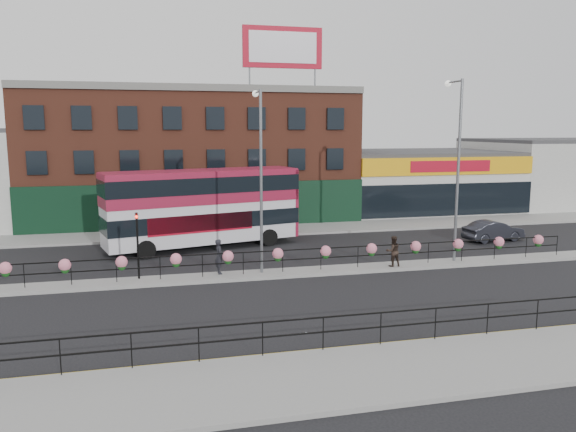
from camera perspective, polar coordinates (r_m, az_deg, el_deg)
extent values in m
plane|color=black|center=(28.60, 1.42, -5.86)|extent=(120.00, 120.00, 0.00)
cube|color=gray|center=(17.89, 11.80, -15.05)|extent=(60.00, 4.00, 0.15)
cube|color=gray|center=(40.03, -3.04, -1.50)|extent=(60.00, 4.00, 0.15)
cube|color=gray|center=(28.58, 1.42, -5.71)|extent=(60.00, 1.60, 0.15)
cube|color=gold|center=(19.85, 8.89, -12.72)|extent=(60.00, 0.10, 0.01)
cube|color=gold|center=(19.69, 9.09, -12.90)|extent=(60.00, 0.10, 0.01)
cube|color=brown|center=(46.87, -9.74, 5.97)|extent=(25.00, 12.00, 10.00)
cube|color=#3F3F42|center=(46.91, -9.91, 12.26)|extent=(25.00, 12.00, 0.30)
cube|color=black|center=(41.13, -9.04, 0.98)|extent=(25.00, 0.25, 3.40)
cube|color=silver|center=(52.37, 12.76, 3.43)|extent=(15.00, 12.00, 5.00)
cube|color=#3F3F42|center=(52.20, 12.86, 6.32)|extent=(15.00, 12.00, 0.30)
cube|color=#E3A00C|center=(46.88, 16.13, 4.89)|extent=(15.00, 0.25, 1.40)
cube|color=#A50A1D|center=(46.78, 16.21, 4.88)|extent=(7.00, 0.10, 0.90)
cube|color=black|center=(47.13, 15.99, 1.62)|extent=(15.00, 0.25, 2.60)
cube|color=#B9B9B4|center=(60.33, 25.47, 3.95)|extent=(14.50, 12.00, 6.00)
cube|color=#3F3F42|center=(60.19, 25.67, 6.94)|extent=(14.50, 12.00, 0.30)
cube|color=#A50A1D|center=(43.23, -0.55, 16.76)|extent=(6.00, 0.25, 3.00)
cube|color=silver|center=(43.09, -0.50, 16.78)|extent=(5.10, 0.04, 2.25)
cylinder|color=slate|center=(42.49, -3.93, 13.89)|extent=(0.12, 0.12, 1.40)
cylinder|color=slate|center=(43.62, 2.75, 13.77)|extent=(0.12, 0.12, 1.40)
cube|color=black|center=(28.31, 1.43, -3.41)|extent=(30.00, 0.05, 0.05)
cube|color=black|center=(28.42, 1.43, -4.39)|extent=(30.00, 0.05, 0.05)
cylinder|color=black|center=(28.11, -25.23, -5.51)|extent=(0.04, 0.04, 1.10)
cylinder|color=black|center=(27.77, -21.17, -5.43)|extent=(0.04, 0.04, 1.10)
cylinder|color=black|center=(27.57, -17.03, -5.32)|extent=(0.04, 0.04, 1.10)
cylinder|color=black|center=(27.51, -12.86, -5.18)|extent=(0.04, 0.04, 1.10)
cylinder|color=black|center=(27.59, -8.69, -5.01)|extent=(0.04, 0.04, 1.10)
cylinder|color=black|center=(27.83, -4.57, -4.82)|extent=(0.04, 0.04, 1.10)
cylinder|color=black|center=(28.20, -0.54, -4.61)|extent=(0.04, 0.04, 1.10)
cylinder|color=black|center=(28.70, 3.36, -4.38)|extent=(0.04, 0.04, 1.10)
cylinder|color=black|center=(29.34, 7.11, -4.14)|extent=(0.04, 0.04, 1.10)
cylinder|color=black|center=(30.09, 10.68, -3.90)|extent=(0.04, 0.04, 1.10)
cylinder|color=black|center=(30.95, 14.07, -3.66)|extent=(0.04, 0.04, 1.10)
cylinder|color=black|center=(31.92, 17.26, -3.41)|extent=(0.04, 0.04, 1.10)
cylinder|color=black|center=(32.98, 20.25, -3.18)|extent=(0.04, 0.04, 1.10)
cylinder|color=black|center=(34.13, 23.04, -2.95)|extent=(0.04, 0.04, 1.10)
cylinder|color=black|center=(35.35, 25.65, -2.73)|extent=(0.04, 0.04, 1.10)
sphere|color=pink|center=(28.19, -26.78, -4.75)|extent=(0.56, 0.56, 0.56)
sphere|color=#144815|center=(28.24, -26.75, -5.20)|extent=(0.36, 0.36, 0.36)
sphere|color=pink|center=(27.71, -21.73, -4.64)|extent=(0.56, 0.56, 0.56)
sphere|color=#144815|center=(27.76, -21.71, -5.10)|extent=(0.36, 0.36, 0.36)
sphere|color=pink|center=(27.46, -16.55, -4.49)|extent=(0.56, 0.56, 0.56)
sphere|color=#144815|center=(27.51, -16.53, -4.96)|extent=(0.36, 0.36, 0.36)
sphere|color=pink|center=(27.43, -11.32, -4.31)|extent=(0.56, 0.56, 0.56)
sphere|color=#144815|center=(27.48, -11.30, -4.77)|extent=(0.36, 0.36, 0.36)
sphere|color=pink|center=(27.63, -6.12, -4.09)|extent=(0.56, 0.56, 0.56)
sphere|color=#144815|center=(27.68, -6.11, -4.55)|extent=(0.36, 0.36, 0.36)
sphere|color=pink|center=(28.05, -1.04, -3.84)|extent=(0.56, 0.56, 0.56)
sphere|color=#144815|center=(28.10, -1.04, -4.30)|extent=(0.36, 0.36, 0.36)
sphere|color=pink|center=(28.69, 3.85, -3.57)|extent=(0.56, 0.56, 0.56)
sphere|color=#144815|center=(28.74, 3.84, -4.02)|extent=(0.36, 0.36, 0.36)
sphere|color=pink|center=(29.52, 8.49, -3.30)|extent=(0.56, 0.56, 0.56)
sphere|color=#144815|center=(29.57, 8.48, -3.73)|extent=(0.36, 0.36, 0.36)
sphere|color=pink|center=(30.53, 12.85, -3.02)|extent=(0.56, 0.56, 0.56)
sphere|color=#144815|center=(30.58, 12.83, -3.44)|extent=(0.36, 0.36, 0.36)
sphere|color=pink|center=(31.72, 16.90, -2.74)|extent=(0.56, 0.56, 0.56)
sphere|color=#144815|center=(31.76, 16.88, -3.14)|extent=(0.36, 0.36, 0.36)
sphere|color=pink|center=(33.04, 20.65, -2.47)|extent=(0.56, 0.56, 0.56)
sphere|color=#144815|center=(33.09, 20.62, -2.86)|extent=(0.36, 0.36, 0.36)
sphere|color=pink|center=(34.50, 24.09, -2.22)|extent=(0.56, 0.56, 0.56)
sphere|color=#144815|center=(34.54, 24.06, -2.59)|extent=(0.36, 0.36, 0.36)
cube|color=black|center=(18.42, 3.61, -10.24)|extent=(20.00, 0.05, 0.05)
cube|color=black|center=(18.58, 3.59, -11.68)|extent=(20.00, 0.05, 0.05)
cylinder|color=black|center=(18.08, -22.13, -13.13)|extent=(0.04, 0.04, 1.10)
cylinder|color=black|center=(17.88, -15.62, -13.04)|extent=(0.04, 0.04, 1.10)
cylinder|color=black|center=(17.90, -9.05, -12.78)|extent=(0.04, 0.04, 1.10)
cylinder|color=black|center=(18.15, -2.60, -12.37)|extent=(0.04, 0.04, 1.10)
cylinder|color=black|center=(18.60, 3.59, -11.84)|extent=(0.04, 0.04, 1.10)
cylinder|color=black|center=(19.26, 9.40, -11.21)|extent=(0.04, 0.04, 1.10)
cylinder|color=black|center=(20.09, 14.75, -10.53)|extent=(0.04, 0.04, 1.10)
cylinder|color=black|center=(21.08, 19.61, -9.83)|extent=(0.04, 0.04, 1.10)
cylinder|color=black|center=(22.21, 23.99, -9.13)|extent=(0.04, 0.04, 1.10)
cube|color=silver|center=(34.54, -8.67, 0.94)|extent=(12.05, 5.49, 4.28)
cube|color=maroon|center=(34.40, -8.72, 2.97)|extent=(12.13, 5.56, 1.92)
cube|color=black|center=(34.65, -8.64, -0.28)|extent=(12.15, 5.58, 0.96)
cube|color=black|center=(34.38, -8.72, 3.23)|extent=(12.17, 5.61, 0.96)
cube|color=maroon|center=(34.32, -8.75, 4.53)|extent=(12.05, 5.49, 0.13)
cube|color=maroon|center=(36.85, -0.08, 1.54)|extent=(0.87, 2.70, 4.28)
cube|color=#A50A1D|center=(33.23, -8.73, -0.77)|extent=(6.23, 1.62, 1.07)
cylinder|color=black|center=(32.57, -14.21, -3.34)|extent=(1.11, 0.57, 1.07)
cylinder|color=black|center=(35.12, -15.26, -2.51)|extent=(1.11, 0.57, 1.07)
cylinder|color=black|center=(35.12, -1.93, -2.19)|extent=(1.11, 0.57, 1.07)
cylinder|color=black|center=(37.50, -3.72, -1.50)|extent=(1.11, 0.57, 1.07)
imported|color=#23252D|center=(38.98, 20.14, -1.43)|extent=(2.45, 4.42, 1.34)
imported|color=black|center=(28.02, -7.01, -4.10)|extent=(0.70, 0.52, 1.73)
imported|color=black|center=(29.79, 10.62, -3.52)|extent=(0.82, 0.66, 1.61)
cylinder|color=slate|center=(27.48, -2.75, 3.37)|extent=(0.14, 0.14, 8.98)
cylinder|color=slate|center=(28.07, -3.08, 12.48)|extent=(0.09, 1.35, 0.09)
sphere|color=silver|center=(28.73, -3.33, 12.30)|extent=(0.32, 0.32, 0.32)
cylinder|color=slate|center=(31.25, 16.89, 4.31)|extent=(0.16, 0.16, 9.69)
cylinder|color=slate|center=(31.89, 16.61, 12.95)|extent=(0.10, 1.45, 0.10)
sphere|color=silver|center=(32.52, 15.94, 12.81)|extent=(0.35, 0.35, 0.35)
cylinder|color=black|center=(27.68, -15.02, -2.94)|extent=(0.10, 0.10, 3.20)
imported|color=black|center=(27.40, -15.15, 0.33)|extent=(0.15, 0.18, 0.90)
sphere|color=#FF190C|center=(27.31, -15.14, -0.08)|extent=(0.14, 0.14, 0.14)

